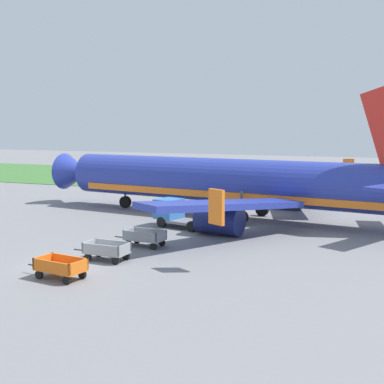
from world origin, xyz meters
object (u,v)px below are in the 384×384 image
(baggage_cart_second_in_row, at_px, (107,250))
(baggage_cart_third_in_row, at_px, (145,237))
(service_truck_beside_carts, at_px, (174,212))
(baggage_cart_nearest, at_px, (60,267))
(airplane, at_px, (236,182))

(baggage_cart_second_in_row, bearing_deg, baggage_cart_third_in_row, 85.08)
(baggage_cart_third_in_row, distance_m, service_truck_beside_carts, 6.98)
(baggage_cart_second_in_row, xyz_separation_m, baggage_cart_third_in_row, (0.34, 4.00, 0.00))
(baggage_cart_third_in_row, relative_size, service_truck_beside_carts, 0.76)
(baggage_cart_nearest, bearing_deg, service_truck_beside_carts, 92.17)
(baggage_cart_nearest, distance_m, baggage_cart_second_in_row, 4.02)
(baggage_cart_third_in_row, bearing_deg, airplane, 79.65)
(baggage_cart_third_in_row, bearing_deg, service_truck_beside_carts, 99.31)
(baggage_cart_second_in_row, height_order, service_truck_beside_carts, service_truck_beside_carts)
(baggage_cart_second_in_row, relative_size, service_truck_beside_carts, 0.76)
(baggage_cart_nearest, relative_size, service_truck_beside_carts, 0.77)
(baggage_cart_nearest, distance_m, baggage_cart_third_in_row, 8.03)
(baggage_cart_nearest, distance_m, service_truck_beside_carts, 14.90)
(baggage_cart_nearest, xyz_separation_m, baggage_cart_second_in_row, (0.22, 4.02, 0.00))
(airplane, relative_size, baggage_cart_nearest, 10.42)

